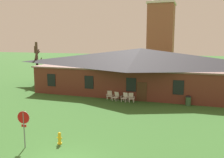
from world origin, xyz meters
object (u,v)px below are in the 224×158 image
(lawn_chair_near_door, at_px, (116,96))
(lawn_chair_middle, at_px, (131,97))
(stop_sign, at_px, (24,122))
(lawn_chair_by_porch, at_px, (109,95))
(fire_hydrant, at_px, (60,138))
(trash_bin, at_px, (188,101))
(lawn_chair_left_end, at_px, (125,97))

(lawn_chair_near_door, height_order, lawn_chair_middle, same)
(stop_sign, xyz_separation_m, lawn_chair_by_porch, (0.92, 13.36, -1.14))
(lawn_chair_by_porch, xyz_separation_m, fire_hydrant, (0.83, -12.23, -0.12))
(lawn_chair_middle, distance_m, fire_hydrant, 12.02)
(fire_hydrant, bearing_deg, trash_bin, 58.11)
(stop_sign, relative_size, lawn_chair_left_end, 2.43)
(trash_bin, bearing_deg, lawn_chair_by_porch, 179.91)
(lawn_chair_middle, bearing_deg, trash_bin, 3.11)
(lawn_chair_left_end, relative_size, lawn_chair_middle, 1.00)
(lawn_chair_middle, relative_size, trash_bin, 0.98)
(fire_hydrant, bearing_deg, lawn_chair_near_door, 89.85)
(lawn_chair_near_door, xyz_separation_m, fire_hydrant, (-0.03, -11.89, -0.12))
(lawn_chair_left_end, height_order, fire_hydrant, lawn_chair_left_end)
(lawn_chair_by_porch, height_order, lawn_chair_near_door, same)
(lawn_chair_near_door, bearing_deg, fire_hydrant, -90.15)
(lawn_chair_by_porch, xyz_separation_m, lawn_chair_near_door, (0.87, -0.34, 0.00))
(lawn_chair_by_porch, distance_m, lawn_chair_middle, 2.60)
(lawn_chair_by_porch, xyz_separation_m, lawn_chair_middle, (2.58, -0.33, 0.00))
(stop_sign, distance_m, lawn_chair_by_porch, 13.44)
(lawn_chair_near_door, relative_size, lawn_chair_left_end, 1.00)
(stop_sign, xyz_separation_m, lawn_chair_left_end, (2.81, 12.95, -1.14))
(lawn_chair_near_door, relative_size, trash_bin, 0.98)
(lawn_chair_middle, bearing_deg, lawn_chair_by_porch, 172.68)
(lawn_chair_near_door, bearing_deg, lawn_chair_by_porch, 158.60)
(lawn_chair_near_door, bearing_deg, lawn_chair_left_end, -3.64)
(lawn_chair_near_door, distance_m, trash_bin, 7.57)
(lawn_chair_near_door, xyz_separation_m, lawn_chair_middle, (1.71, 0.01, 0.00))
(lawn_chair_by_porch, bearing_deg, fire_hydrant, -86.09)
(lawn_chair_left_end, distance_m, fire_hydrant, 11.87)
(stop_sign, bearing_deg, fire_hydrant, 32.81)
(stop_sign, relative_size, lawn_chair_near_door, 2.43)
(lawn_chair_near_door, bearing_deg, lawn_chair_middle, 0.27)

